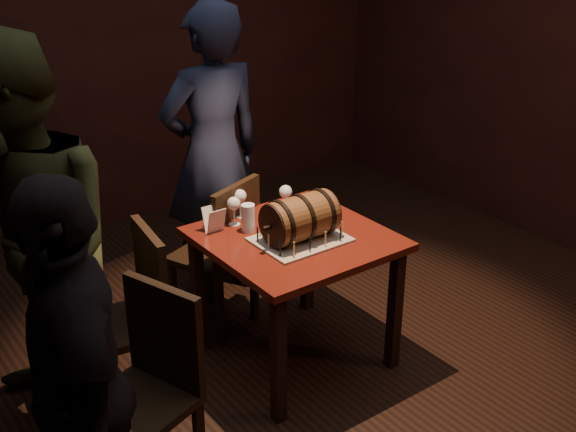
{
  "coord_description": "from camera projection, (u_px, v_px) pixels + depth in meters",
  "views": [
    {
      "loc": [
        -1.95,
        -2.51,
        2.37
      ],
      "look_at": [
        -0.07,
        0.05,
        0.95
      ],
      "focal_mm": 45.0,
      "sensor_mm": 36.0,
      "label": 1
    }
  ],
  "objects": [
    {
      "name": "chair_left_front",
      "position": [
        151.0,
        381.0,
        2.99
      ],
      "size": [
        0.51,
        0.51,
        0.93
      ],
      "color": "black",
      "rests_on": "ground"
    },
    {
      "name": "wine_glass_right",
      "position": [
        286.0,
        193.0,
        3.96
      ],
      "size": [
        0.07,
        0.07,
        0.16
      ],
      "color": "silver",
      "rests_on": "pub_table"
    },
    {
      "name": "person_left_rear",
      "position": [
        29.0,
        251.0,
        3.14
      ],
      "size": [
        0.79,
        0.97,
        1.89
      ],
      "primitive_type": "imported",
      "rotation": [
        0.0,
        0.0,
        -1.49
      ],
      "color": "#353A1D",
      "rests_on": "ground"
    },
    {
      "name": "cake_board",
      "position": [
        300.0,
        239.0,
        3.68
      ],
      "size": [
        0.45,
        0.35,
        0.01
      ],
      "primitive_type": "cube",
      "color": "#A89A87",
      "rests_on": "pub_table"
    },
    {
      "name": "chair_left_rear",
      "position": [
        134.0,
        310.0,
        3.5
      ],
      "size": [
        0.45,
        0.45,
        0.93
      ],
      "color": "black",
      "rests_on": "ground"
    },
    {
      "name": "birthday_candles",
      "position": [
        300.0,
        231.0,
        3.66
      ],
      "size": [
        0.4,
        0.3,
        0.09
      ],
      "color": "#FFF198",
      "rests_on": "cake_board"
    },
    {
      "name": "menu_card",
      "position": [
        214.0,
        220.0,
        3.76
      ],
      "size": [
        0.1,
        0.05,
        0.13
      ],
      "primitive_type": null,
      "color": "white",
      "rests_on": "pub_table"
    },
    {
      "name": "pub_table",
      "position": [
        295.0,
        254.0,
        3.78
      ],
      "size": [
        0.9,
        0.9,
        0.75
      ],
      "color": "#47110B",
      "rests_on": "ground"
    },
    {
      "name": "person_left_front",
      "position": [
        78.0,
        386.0,
        2.52
      ],
      "size": [
        0.59,
        1.0,
        1.59
      ],
      "primitive_type": "imported",
      "rotation": [
        0.0,
        0.0,
        -1.8
      ],
      "color": "black",
      "rests_on": "ground"
    },
    {
      "name": "chair_back",
      "position": [
        223.0,
        248.0,
        4.11
      ],
      "size": [
        0.52,
        0.52,
        0.93
      ],
      "color": "black",
      "rests_on": "ground"
    },
    {
      "name": "person_back",
      "position": [
        213.0,
        156.0,
        4.35
      ],
      "size": [
        0.69,
        0.47,
        1.85
      ],
      "primitive_type": "imported",
      "rotation": [
        0.0,
        0.0,
        3.09
      ],
      "color": "#191D32",
      "rests_on": "ground"
    },
    {
      "name": "pint_of_ale",
      "position": [
        248.0,
        219.0,
        3.76
      ],
      "size": [
        0.07,
        0.07,
        0.15
      ],
      "color": "silver",
      "rests_on": "pub_table"
    },
    {
      "name": "wine_glass_mid",
      "position": [
        240.0,
        197.0,
        3.9
      ],
      "size": [
        0.07,
        0.07,
        0.16
      ],
      "color": "silver",
      "rests_on": "pub_table"
    },
    {
      "name": "room_shell",
      "position": [
        307.0,
        126.0,
        3.29
      ],
      "size": [
        5.04,
        5.04,
        2.8
      ],
      "color": "black",
      "rests_on": "ground"
    },
    {
      "name": "wine_glass_left",
      "position": [
        234.0,
        205.0,
        3.81
      ],
      "size": [
        0.07,
        0.07,
        0.16
      ],
      "color": "silver",
      "rests_on": "pub_table"
    },
    {
      "name": "barrel_cake",
      "position": [
        300.0,
        218.0,
        3.63
      ],
      "size": [
        0.41,
        0.25,
        0.25
      ],
      "color": "brown",
      "rests_on": "cake_board"
    }
  ]
}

